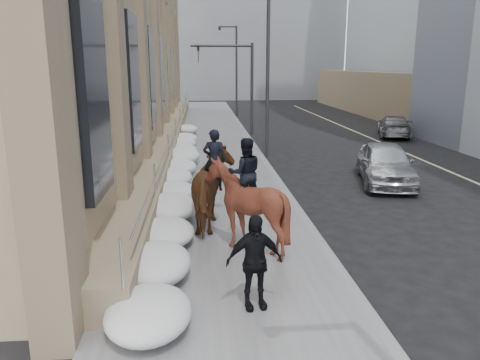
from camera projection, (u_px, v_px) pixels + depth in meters
name	position (u px, v px, depth m)	size (l,w,h in m)	color
ground	(224.00, 281.00, 10.20)	(140.00, 140.00, 0.00)	black
sidewalk	(212.00, 174.00, 19.86)	(5.00, 80.00, 0.12)	#555558
curb	(273.00, 173.00, 20.07)	(0.24, 80.00, 0.12)	slate
lane_line	(449.00, 171.00, 20.73)	(0.15, 70.00, 0.01)	#BFB78C
bg_building_far	(165.00, 32.00, 77.00)	(24.00, 12.00, 20.00)	gray
streetlight_mid	(265.00, 65.00, 22.88)	(1.71, 0.24, 8.00)	#2D2D30
streetlight_far	(235.00, 65.00, 42.23)	(1.71, 0.24, 8.00)	#2D2D30
traffic_signal	(238.00, 74.00, 30.70)	(4.10, 0.22, 6.00)	#2D2D30
snow_bank	(176.00, 176.00, 17.82)	(1.70, 18.10, 0.76)	silver
mounted_horse_left	(214.00, 187.00, 13.01)	(1.36, 2.67, 2.76)	#432714
mounted_horse_right	(246.00, 202.00, 11.40)	(1.97, 2.17, 2.77)	#492014
pedestrian	(254.00, 262.00, 8.64)	(1.07, 0.45, 1.83)	black
car_silver	(386.00, 163.00, 18.42)	(1.93, 4.79, 1.63)	#B7BAC0
car_grey	(394.00, 126.00, 30.68)	(1.94, 4.76, 1.38)	slate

